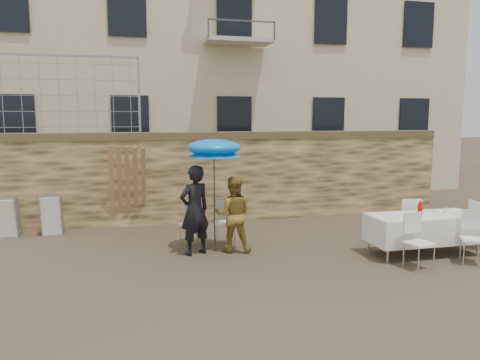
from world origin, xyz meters
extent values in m
plane|color=brown|center=(0.00, 0.00, 0.00)|extent=(80.00, 80.00, 0.00)
cube|color=olive|center=(0.00, 5.00, 1.10)|extent=(13.00, 0.50, 2.20)
imported|color=black|center=(-0.50, 2.12, 0.86)|extent=(0.74, 0.63, 1.72)
imported|color=#B68D37|center=(0.25, 2.12, 0.74)|extent=(0.84, 0.72, 1.48)
cylinder|color=#3F3F44|center=(-0.10, 2.22, 0.93)|extent=(0.03, 0.03, 1.87)
cone|color=blue|center=(-0.10, 2.22, 1.98)|extent=(1.07, 1.07, 0.22)
cube|color=silver|center=(3.74, 1.11, 0.75)|extent=(2.10, 0.85, 0.05)
cylinder|color=silver|center=(2.79, 0.76, 0.37)|extent=(0.04, 0.04, 0.74)
cylinder|color=silver|center=(4.69, 0.76, 0.37)|extent=(0.04, 0.04, 0.74)
cylinder|color=silver|center=(2.79, 1.45, 0.37)|extent=(0.04, 0.04, 0.74)
cylinder|color=silver|center=(4.69, 1.45, 0.37)|extent=(0.04, 0.04, 0.74)
cylinder|color=red|center=(3.54, 0.96, 0.91)|extent=(0.09, 0.09, 0.26)
camera|label=1|loc=(-1.70, -6.54, 2.62)|focal=35.00mm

